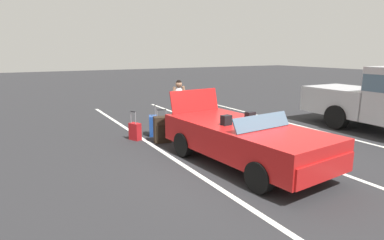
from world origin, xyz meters
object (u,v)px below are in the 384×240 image
suitcase_medium_bright (153,126)px  traveler_person (179,102)px  suitcase_large_black (162,129)px  suitcase_small_carryon (135,131)px  convertible_car (250,141)px

suitcase_medium_bright → traveler_person: 1.21m
suitcase_large_black → suitcase_small_carryon: (-0.61, -0.60, -0.12)m
convertible_car → traveler_person: size_ratio=2.59×
suitcase_medium_bright → suitcase_small_carryon: bearing=39.1°
traveler_person → suitcase_small_carryon: bearing=-75.1°
suitcase_medium_bright → convertible_car: bearing=124.9°
convertible_car → traveler_person: traveler_person is taller
convertible_car → suitcase_medium_bright: (-3.62, -0.81, -0.28)m
suitcase_small_carryon → suitcase_medium_bright: bearing=-7.9°
suitcase_large_black → suitcase_small_carryon: size_ratio=1.09×
suitcase_small_carryon → traveler_person: size_ratio=0.52×
suitcase_small_carryon → traveler_person: bearing=-10.0°
suitcase_medium_bright → suitcase_large_black: bearing=108.3°
suitcase_large_black → suitcase_small_carryon: bearing=-123.0°
convertible_car → suitcase_medium_bright: convertible_car is taller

